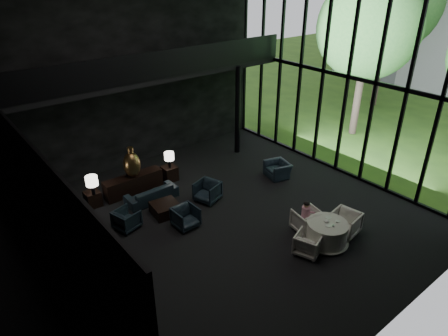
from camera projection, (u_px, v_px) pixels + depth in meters
floor at (205, 229)px, 13.30m from camera, size 14.00×12.00×0.02m
wall_back at (112, 75)px, 15.63m from camera, size 14.00×0.04×8.00m
wall_front at (395, 201)px, 7.31m from camera, size 14.00×0.04×8.00m
curtain_wall at (348, 77)px, 15.35m from camera, size 0.20×12.00×8.00m
mezzanine_back at (147, 76)px, 15.49m from camera, size 12.00×2.00×0.25m
railing_left at (10, 138)px, 8.41m from camera, size 0.06×12.00×1.00m
railing_back at (160, 65)px, 14.53m from camera, size 12.00×0.06×1.00m
column_ne at (238, 111)px, 17.83m from camera, size 0.24×0.24×4.00m
tree_near at (369, 28)px, 18.43m from camera, size 4.80×4.80×7.65m
tree_far at (391, 2)px, 22.26m from camera, size 5.60×5.60×8.80m
console at (133, 184)px, 15.25m from camera, size 2.29×0.52×0.73m
bronze_urn at (132, 164)px, 14.81m from camera, size 0.64×0.64×1.19m
side_table_left at (93, 199)px, 14.44m from camera, size 0.52×0.52×0.57m
table_lamp_left at (92, 182)px, 13.93m from camera, size 0.43×0.43×0.72m
side_table_right at (170, 173)px, 16.16m from camera, size 0.55×0.55×0.60m
table_lamp_right at (169, 157)px, 15.77m from camera, size 0.39×0.39×0.65m
sofa at (151, 192)px, 14.74m from camera, size 1.81×0.53×0.71m
lounge_armchair_west at (127, 219)px, 13.17m from camera, size 0.84×0.87×0.74m
lounge_armchair_east at (207, 190)px, 14.69m from camera, size 1.06×1.10×0.91m
lounge_armchair_south at (186, 216)px, 13.24m from camera, size 0.79×0.75×0.80m
window_armchair at (278, 168)px, 16.39m from camera, size 0.78×1.00×0.78m
coffee_table at (165, 209)px, 14.02m from camera, size 1.00×1.00×0.40m
dining_table at (326, 234)px, 12.48m from camera, size 1.44×1.44×0.75m
dining_chair_north at (307, 219)px, 13.00m from camera, size 1.06×1.01×0.93m
dining_chair_east at (345, 221)px, 12.86m from camera, size 1.02×1.06×0.96m
dining_chair_west at (308, 243)px, 12.01m from camera, size 0.89×0.92×0.75m
child at (306, 210)px, 12.96m from camera, size 0.28×0.28×0.61m
plate_a at (328, 225)px, 12.18m from camera, size 0.28×0.28×0.01m
plate_b at (328, 217)px, 12.55m from camera, size 0.27×0.27×0.01m
saucer at (338, 221)px, 12.36m from camera, size 0.20×0.20×0.01m
coffee_cup at (337, 221)px, 12.30m from camera, size 0.08×0.08×0.05m
cereal_bowl at (326, 221)px, 12.30m from camera, size 0.17×0.17×0.09m
cream_pot at (333, 226)px, 12.10m from camera, size 0.07×0.07×0.07m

